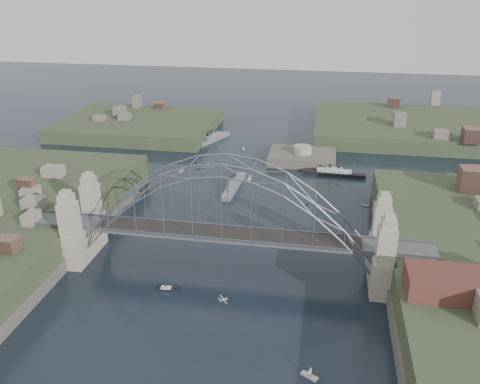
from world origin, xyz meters
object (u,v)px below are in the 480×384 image
fort_island (302,162)px  naval_cruiser_far (214,138)px  bridge (225,216)px  naval_cruiser_near (234,185)px  ocean_liner (334,173)px  wharf_shed (468,286)px

fort_island → naval_cruiser_far: bearing=152.9°
bridge → naval_cruiser_near: 45.30m
fort_island → ocean_liner: 15.29m
naval_cruiser_near → naval_cruiser_far: bearing=109.9°
bridge → fort_island: 72.14m
naval_cruiser_near → naval_cruiser_far: size_ratio=1.16×
ocean_liner → wharf_shed: bearing=-73.7°
bridge → naval_cruiser_far: 91.07m
fort_island → naval_cruiser_near: naval_cruiser_near is taller
wharf_shed → naval_cruiser_far: 121.63m
bridge → wharf_shed: (44.00, -14.00, -2.32)m
bridge → ocean_liner: size_ratio=4.31×
naval_cruiser_far → ocean_liner: 53.20m
naval_cruiser_far → ocean_liner: size_ratio=0.88×
wharf_shed → naval_cruiser_far: wharf_shed is taller
wharf_shed → naval_cruiser_near: size_ratio=1.01×
ocean_liner → bridge: bearing=-111.0°
naval_cruiser_far → ocean_liner: naval_cruiser_far is taller
bridge → naval_cruiser_far: bearing=104.3°
naval_cruiser_far → fort_island: bearing=-27.1°
fort_island → ocean_liner: fort_island is taller
fort_island → wharf_shed: (32.00, -84.00, 10.34)m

